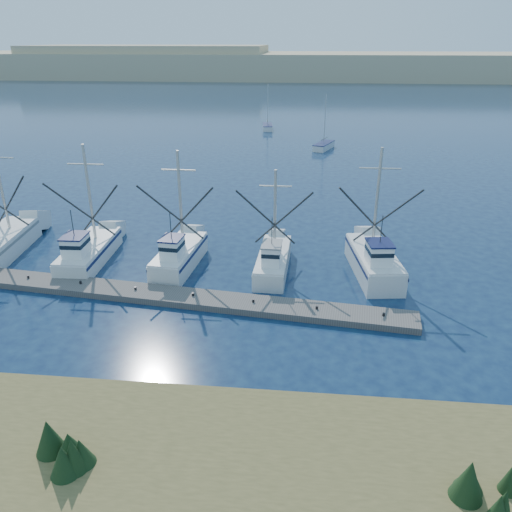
{
  "coord_description": "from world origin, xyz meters",
  "views": [
    {
      "loc": [
        -0.88,
        -22.46,
        15.69
      ],
      "look_at": [
        -3.92,
        8.0,
        2.3
      ],
      "focal_mm": 35.0,
      "sensor_mm": 36.0,
      "label": 1
    }
  ],
  "objects": [
    {
      "name": "dune_ridge",
      "position": [
        0.0,
        210.0,
        5.0
      ],
      "size": [
        360.0,
        60.0,
        10.0
      ],
      "primitive_type": "cube",
      "color": "tan",
      "rests_on": "ground"
    },
    {
      "name": "trawler_fleet",
      "position": [
        -10.99,
        10.78,
        0.97
      ],
      "size": [
        32.27,
        9.11,
        8.91
      ],
      "color": "silver",
      "rests_on": "ground"
    },
    {
      "name": "sailboat_far",
      "position": [
        -8.17,
        72.18,
        0.51
      ],
      "size": [
        2.2,
        5.19,
        8.1
      ],
      "rotation": [
        0.0,
        0.0,
        0.11
      ],
      "color": "silver",
      "rests_on": "ground"
    },
    {
      "name": "ground",
      "position": [
        0.0,
        0.0,
        0.0
      ],
      "size": [
        500.0,
        500.0,
        0.0
      ],
      "primitive_type": "plane",
      "color": "#0C1A38",
      "rests_on": "ground"
    },
    {
      "name": "floating_dock",
      "position": [
        -9.75,
        5.71,
        0.22
      ],
      "size": [
        32.33,
        5.87,
        0.43
      ],
      "primitive_type": "cube",
      "rotation": [
        0.0,
        0.0,
        -0.12
      ],
      "color": "#5C5752",
      "rests_on": "ground"
    },
    {
      "name": "sailboat_near",
      "position": [
        1.83,
        55.25,
        0.5
      ],
      "size": [
        3.49,
        5.67,
        8.1
      ],
      "rotation": [
        0.0,
        0.0,
        -0.36
      ],
      "color": "silver",
      "rests_on": "ground"
    },
    {
      "name": "shore_bank",
      "position": [
        -8.0,
        -10.0,
        0.8
      ],
      "size": [
        40.0,
        10.0,
        1.6
      ],
      "primitive_type": "cube",
      "color": "#4C422D",
      "rests_on": "ground"
    }
  ]
}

